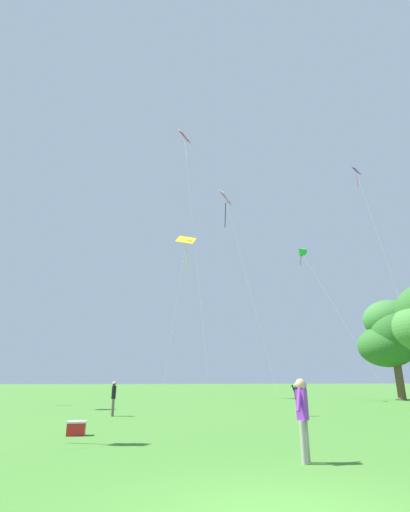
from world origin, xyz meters
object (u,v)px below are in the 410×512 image
at_px(kite_purple_streamer, 359,182).
at_px(tree_left_oak, 391,334).
at_px(kite_red_high, 185,147).
at_px(kite_pink_low, 226,206).
at_px(kite_yellow_diamond, 186,247).
at_px(person_with_spool, 297,396).
at_px(person_near_tree, 303,411).
at_px(person_in_red_shirt, 114,395).
at_px(kite_green_small, 301,251).
at_px(picnic_cooler, 76,428).

xyz_separation_m(kite_purple_streamer, tree_left_oak, (-0.22, -1.75, -17.07)).
bearing_deg(kite_red_high, kite_pink_low, 61.17).
distance_m(kite_red_high, kite_purple_streamer, 19.92).
height_order(kite_purple_streamer, kite_pink_low, kite_pink_low).
xyz_separation_m(kite_yellow_diamond, tree_left_oak, (18.68, -7.21, -9.98)).
relative_size(kite_red_high, person_with_spool, 17.29).
xyz_separation_m(kite_red_high, tree_left_oak, (19.57, -1.78, -19.31)).
relative_size(person_with_spool, person_near_tree, 0.91).
distance_m(kite_red_high, person_near_tree, 35.32).
bearing_deg(kite_purple_streamer, kite_yellow_diamond, 163.90).
bearing_deg(kite_yellow_diamond, kite_purple_streamer, -16.10).
xyz_separation_m(kite_red_high, person_in_red_shirt, (-4.99, -13.44, -24.22)).
distance_m(kite_green_small, person_near_tree, 42.97).
bearing_deg(person_in_red_shirt, kite_green_small, 47.09).
distance_m(kite_yellow_diamond, picnic_cooler, 30.90).
distance_m(kite_green_small, person_in_red_shirt, 36.10).
xyz_separation_m(kite_yellow_diamond, kite_green_small, (15.82, 4.47, 2.08)).
xyz_separation_m(kite_yellow_diamond, person_near_tree, (-1.17, -31.19, -14.82)).
distance_m(kite_purple_streamer, tree_left_oak, 17.16).
height_order(kite_purple_streamer, person_near_tree, kite_purple_streamer).
distance_m(kite_red_high, person_with_spool, 28.83).
distance_m(kite_yellow_diamond, kite_green_small, 16.57).
distance_m(kite_purple_streamer, picnic_cooler, 39.81).
bearing_deg(tree_left_oak, person_near_tree, -129.61).
height_order(kite_pink_low, person_in_red_shirt, kite_pink_low).
xyz_separation_m(kite_green_small, kite_red_high, (-16.71, -9.90, 7.26)).
bearing_deg(picnic_cooler, person_with_spool, 28.29).
height_order(kite_green_small, kite_pink_low, kite_pink_low).
distance_m(kite_pink_low, person_near_tree, 47.38).
relative_size(tree_left_oak, picnic_cooler, 15.17).
bearing_deg(person_near_tree, person_with_spool, 67.53).
distance_m(kite_purple_streamer, person_with_spool, 30.88).
relative_size(kite_yellow_diamond, person_near_tree, 10.10).
distance_m(person_with_spool, person_near_tree, 11.63).
bearing_deg(kite_red_high, person_with_spool, -74.50).
distance_m(kite_pink_low, picnic_cooler, 44.77).
relative_size(kite_yellow_diamond, kite_red_high, 0.64).
relative_size(kite_green_small, picnic_cooler, 31.19).
bearing_deg(kite_purple_streamer, kite_green_small, 107.25).
bearing_deg(kite_green_small, person_near_tree, -115.47).
xyz_separation_m(kite_green_small, kite_purple_streamer, (3.08, -9.93, 5.02)).
bearing_deg(picnic_cooler, person_near_tree, -44.40).
bearing_deg(person_with_spool, kite_green_small, 63.28).
distance_m(kite_yellow_diamond, tree_left_oak, 22.37).
bearing_deg(tree_left_oak, kite_red_high, 174.81).
bearing_deg(kite_green_small, picnic_cooler, -126.61).
bearing_deg(person_near_tree, kite_purple_streamer, 52.05).
bearing_deg(person_near_tree, tree_left_oak, 50.39).
bearing_deg(kite_green_small, kite_yellow_diamond, -164.21).
height_order(kite_purple_streamer, person_with_spool, kite_purple_streamer).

